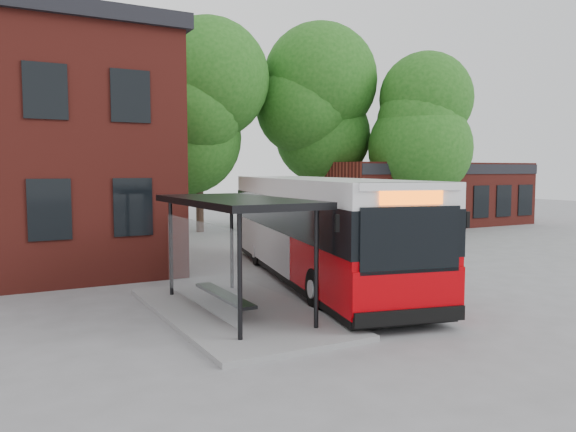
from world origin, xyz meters
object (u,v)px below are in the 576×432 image
bus_shelter (235,256)px  bicycle_4 (388,229)px  bicycle_2 (385,228)px  city_bus (315,229)px  bicycle_6 (420,225)px  bicycle_7 (424,224)px  bicycle_1 (377,229)px  bicycle_0 (360,229)px  bicycle_3 (405,229)px

bus_shelter → bicycle_4: bus_shelter is taller
bicycle_2 → bus_shelter: bearing=142.9°
bus_shelter → bicycle_4: size_ratio=3.97×
bus_shelter → city_bus: 4.87m
bicycle_6 → bus_shelter: bearing=107.6°
bicycle_2 → bicycle_7: 3.14m
bicycle_1 → bicycle_4: size_ratio=0.95×
bicycle_2 → bicycle_7: (3.12, 0.36, 0.03)m
bus_shelter → bicycle_6: bearing=35.0°
bicycle_0 → city_bus: bearing=112.9°
bicycle_0 → bicycle_2: size_ratio=1.12×
bicycle_1 → bicycle_7: 4.24m
city_bus → bicycle_2: size_ratio=7.86×
bicycle_6 → bicycle_7: bearing=-72.7°
bus_shelter → bicycle_6: 19.27m
bicycle_0 → bus_shelter: bearing=109.2°
bicycle_3 → bus_shelter: bearing=140.9°
bicycle_4 → bicycle_7: bearing=-74.0°
bus_shelter → bicycle_1: 16.47m
bicycle_6 → bicycle_7: (0.88, 0.61, -0.04)m
bicycle_4 → bicycle_0: bearing=79.8°
city_bus → bicycle_6: 14.43m
city_bus → bicycle_2: 12.83m
bicycle_0 → bicycle_2: 1.89m
bicycle_3 → bicycle_1: bearing=85.5°
bicycle_4 → bicycle_1: bearing=94.0°
bicycle_1 → bicycle_3: (1.42, -0.50, -0.03)m
bicycle_4 → bicycle_7: bicycle_7 is taller
bicycle_3 → bicycle_6: (1.81, 0.90, 0.03)m
bus_shelter → city_bus: (4.00, 2.78, 0.19)m
bicycle_0 → bicycle_6: size_ratio=0.96×
bicycle_3 → bicycle_2: bearing=35.4°
bus_shelter → bicycle_2: (13.54, 11.27, -1.02)m
bicycle_2 → bicycle_4: bicycle_4 is taller
bicycle_0 → bicycle_2: (1.87, 0.29, -0.05)m
bicycle_7 → bicycle_4: bearing=100.6°
bus_shelter → bicycle_7: 20.34m
bus_shelter → bicycle_0: 16.05m
bicycle_0 → bicycle_1: 0.94m
bicycle_1 → bicycle_6: size_ratio=0.87×
city_bus → bicycle_3: 12.44m
bus_shelter → bicycle_7: bearing=34.9°
bicycle_2 → bicycle_0: bearing=111.9°
bicycle_2 → bicycle_3: bearing=-146.4°
city_bus → bicycle_3: (9.97, 7.35, -1.17)m
bicycle_0 → bicycle_3: 2.45m
bicycle_1 → bicycle_6: (3.23, 0.40, 0.00)m
bicycle_0 → bicycle_4: bicycle_0 is taller
bus_shelter → city_bus: bearing=34.8°
bicycle_2 → bicycle_3: size_ratio=1.04×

